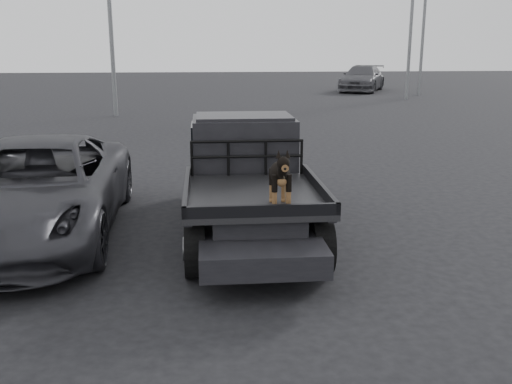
{
  "coord_description": "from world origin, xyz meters",
  "views": [
    {
      "loc": [
        -0.44,
        -7.05,
        2.94
      ],
      "look_at": [
        0.17,
        -0.51,
        1.25
      ],
      "focal_mm": 40.0,
      "sensor_mm": 36.0,
      "label": 1
    }
  ],
  "objects_px": {
    "parked_suv": "(35,190)",
    "flatbed_ute": "(248,206)",
    "distant_car_b": "(362,78)",
    "dog": "(280,178)"
  },
  "relations": [
    {
      "from": "flatbed_ute",
      "to": "dog",
      "type": "xyz_separation_m",
      "value": [
        0.28,
        -1.63,
        0.83
      ]
    },
    {
      "from": "parked_suv",
      "to": "distant_car_b",
      "type": "relative_size",
      "value": 0.95
    },
    {
      "from": "dog",
      "to": "parked_suv",
      "type": "xyz_separation_m",
      "value": [
        -3.61,
        1.81,
        -0.53
      ]
    },
    {
      "from": "flatbed_ute",
      "to": "distant_car_b",
      "type": "relative_size",
      "value": 0.94
    },
    {
      "from": "parked_suv",
      "to": "flatbed_ute",
      "type": "bearing_deg",
      "value": -4.48
    },
    {
      "from": "dog",
      "to": "flatbed_ute",
      "type": "bearing_deg",
      "value": 99.8
    },
    {
      "from": "flatbed_ute",
      "to": "dog",
      "type": "height_order",
      "value": "dog"
    },
    {
      "from": "flatbed_ute",
      "to": "parked_suv",
      "type": "height_order",
      "value": "parked_suv"
    },
    {
      "from": "distant_car_b",
      "to": "flatbed_ute",
      "type": "bearing_deg",
      "value": -83.27
    },
    {
      "from": "dog",
      "to": "distant_car_b",
      "type": "relative_size",
      "value": 0.13
    }
  ]
}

